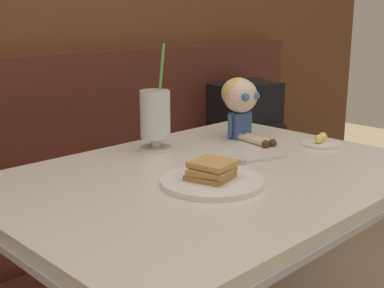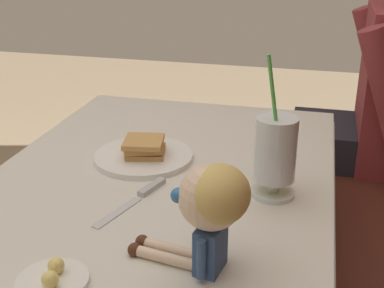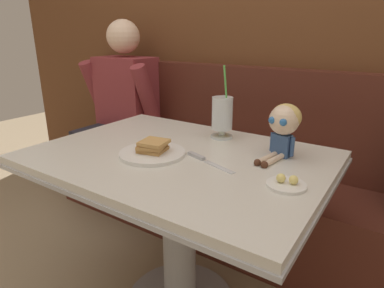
{
  "view_description": "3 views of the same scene",
  "coord_description": "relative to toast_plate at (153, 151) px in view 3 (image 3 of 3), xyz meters",
  "views": [
    {
      "loc": [
        -0.93,
        -0.69,
        1.14
      ],
      "look_at": [
        -0.02,
        0.24,
        0.81
      ],
      "focal_mm": 48.29,
      "sensor_mm": 36.0,
      "label": 1
    },
    {
      "loc": [
        1.07,
        0.52,
        1.28
      ],
      "look_at": [
        0.01,
        0.26,
        0.83
      ],
      "focal_mm": 48.65,
      "sensor_mm": 36.0,
      "label": 2
    },
    {
      "loc": [
        0.71,
        -0.78,
        1.18
      ],
      "look_at": [
        0.09,
        0.15,
        0.8
      ],
      "focal_mm": 30.87,
      "sensor_mm": 36.0,
      "label": 3
    }
  ],
  "objects": [
    {
      "name": "seated_doll",
      "position": [
        0.41,
        0.26,
        0.11
      ],
      "size": [
        0.13,
        0.23,
        0.2
      ],
      "color": "#385689",
      "rests_on": "diner_table"
    },
    {
      "name": "diner_patron",
      "position": [
        -0.81,
        0.65,
        -0.01
      ],
      "size": [
        0.55,
        0.48,
        0.81
      ],
      "color": "maroon",
      "rests_on": "booth_bench"
    },
    {
      "name": "butter_knife",
      "position": [
        0.18,
        0.06,
        -0.01
      ],
      "size": [
        0.23,
        0.09,
        0.01
      ],
      "color": "silver",
      "rests_on": "diner_table"
    },
    {
      "name": "booth_bench",
      "position": [
        0.07,
        0.7,
        -0.43
      ],
      "size": [
        2.6,
        0.48,
        1.0
      ],
      "color": "#512319",
      "rests_on": "ground"
    },
    {
      "name": "butter_saucer",
      "position": [
        0.51,
        0.02,
        -0.01
      ],
      "size": [
        0.12,
        0.12,
        0.04
      ],
      "color": "white",
      "rests_on": "diner_table"
    },
    {
      "name": "wood_panel_wall",
      "position": [
        0.07,
        0.94,
        0.44
      ],
      "size": [
        4.4,
        0.08,
        2.4
      ],
      "primitive_type": "cube",
      "color": "brown",
      "rests_on": "ground"
    },
    {
      "name": "milkshake_glass",
      "position": [
        0.11,
        0.34,
        0.09
      ],
      "size": [
        0.1,
        0.1,
        0.32
      ],
      "color": "silver",
      "rests_on": "diner_table"
    },
    {
      "name": "diner_table",
      "position": [
        0.07,
        0.07,
        -0.21
      ],
      "size": [
        1.11,
        0.81,
        0.74
      ],
      "color": "silver",
      "rests_on": "ground"
    },
    {
      "name": "toast_plate",
      "position": [
        0.0,
        0.0,
        0.0
      ],
      "size": [
        0.25,
        0.25,
        0.06
      ],
      "color": "white",
      "rests_on": "diner_table"
    }
  ]
}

